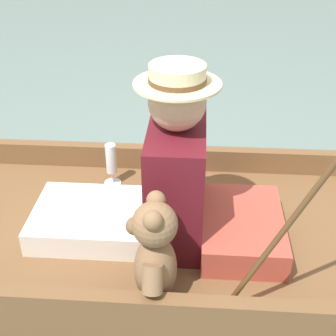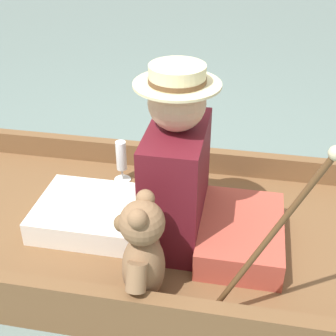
{
  "view_description": "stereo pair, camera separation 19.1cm",
  "coord_description": "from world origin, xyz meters",
  "views": [
    {
      "loc": [
        -1.65,
        -0.22,
        1.45
      ],
      "look_at": [
        -0.03,
        -0.11,
        0.44
      ],
      "focal_mm": 50.0,
      "sensor_mm": 36.0,
      "label": 1
    },
    {
      "loc": [
        -1.62,
        -0.41,
        1.45
      ],
      "look_at": [
        -0.03,
        -0.11,
        0.44
      ],
      "focal_mm": 50.0,
      "sensor_mm": 36.0,
      "label": 2
    }
  ],
  "objects": [
    {
      "name": "walking_cane",
      "position": [
        -0.46,
        -0.53,
        0.54
      ],
      "size": [
        0.04,
        0.35,
        0.74
      ],
      "color": "brown",
      "rests_on": "punt_boat"
    },
    {
      "name": "ground_plane",
      "position": [
        0.0,
        0.0,
        0.0
      ],
      "size": [
        16.0,
        16.0,
        0.0
      ],
      "primitive_type": "plane",
      "color": "slate"
    },
    {
      "name": "teddy_bear",
      "position": [
        -0.4,
        -0.09,
        0.31
      ],
      "size": [
        0.31,
        0.18,
        0.44
      ],
      "color": "#846042",
      "rests_on": "punt_boat"
    },
    {
      "name": "seated_person",
      "position": [
        -0.03,
        -0.05,
        0.39
      ],
      "size": [
        0.45,
        0.79,
        0.78
      ],
      "rotation": [
        0.0,
        0.0,
        -0.08
      ],
      "color": "white",
      "rests_on": "punt_boat"
    },
    {
      "name": "wine_glass",
      "position": [
        0.35,
        0.21,
        0.24
      ],
      "size": [
        0.09,
        0.09,
        0.23
      ],
      "color": "silver",
      "rests_on": "punt_boat"
    },
    {
      "name": "punt_boat",
      "position": [
        0.0,
        0.0,
        0.07
      ],
      "size": [
        1.12,
        2.49,
        0.23
      ],
      "color": "brown",
      "rests_on": "ground_plane"
    },
    {
      "name": "seat_cushion",
      "position": [
        -0.06,
        -0.43,
        0.17
      ],
      "size": [
        0.49,
        0.35,
        0.13
      ],
      "color": "#B24738",
      "rests_on": "punt_boat"
    }
  ]
}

